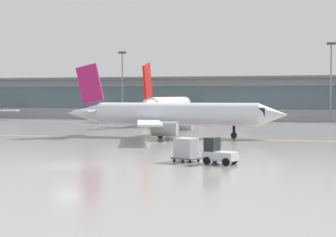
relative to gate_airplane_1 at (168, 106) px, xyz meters
name	(u,v)px	position (x,y,z in m)	size (l,w,h in m)	color
ground_plane	(67,166)	(8.77, -64.18, -3.32)	(400.00, 400.00, 0.00)	gray
taxiway_centreline_stripe	(173,138)	(10.13, -36.06, -3.31)	(110.00, 0.36, 0.01)	yellow
terminal_concourse	(231,97)	(8.77, 23.12, 1.60)	(198.30, 11.00, 9.60)	#B2B7BC
gate_airplane_1	(168,106)	(0.00, 0.00, 0.00)	(31.07, 33.34, 11.07)	silver
taxiing_regional_jet	(174,115)	(9.75, -34.08, -0.39)	(29.45, 27.41, 9.77)	silver
baggage_tug	(218,153)	(19.91, -59.98, -2.43)	(2.91, 2.26, 2.10)	silver
cargo_dolly_lead	(186,149)	(17.11, -59.06, -2.26)	(2.49, 2.18, 1.94)	#595B60
apron_light_mast_1	(122,82)	(-15.08, 15.86, 5.08)	(1.80, 0.36, 15.40)	gray
apron_light_mast_2	(331,79)	(30.65, 13.66, 5.47)	(1.80, 0.36, 16.18)	gray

